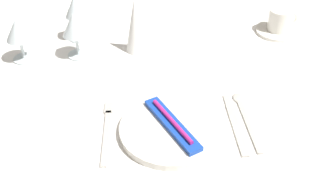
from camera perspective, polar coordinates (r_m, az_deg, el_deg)
dining_table at (r=1.21m, az=0.08°, el=-0.36°), size 1.80×1.11×0.74m
dinner_plate at (r=0.98m, az=0.57°, el=-4.85°), size 0.25×0.25×0.02m
toothbrush_package at (r=0.96m, az=0.58°, el=-4.13°), size 0.12×0.20×0.02m
fork_outer at (r=1.00m, az=-8.58°, el=-4.87°), size 0.02×0.22×0.00m
dinner_knife at (r=1.01m, az=9.44°, el=-4.25°), size 0.02×0.22×0.00m
spoon_soup at (r=1.04m, az=10.68°, el=-2.69°), size 0.03×0.22×0.01m
saucer_left at (r=1.42m, az=15.10°, el=8.62°), size 0.14×0.14×0.01m
coffee_cup_left at (r=1.40m, az=15.45°, el=10.07°), size 0.10×0.07×0.07m
wine_glass_centre at (r=1.32m, az=-12.90°, el=11.49°), size 0.06×0.06×0.15m
wine_glass_left at (r=1.23m, az=-13.00°, el=9.27°), size 0.07×0.07×0.14m
wine_glass_far at (r=1.26m, az=-20.32°, el=8.22°), size 0.07×0.07×0.13m
napkin_folded at (r=1.24m, az=-4.64°, el=9.54°), size 0.06×0.06×0.17m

